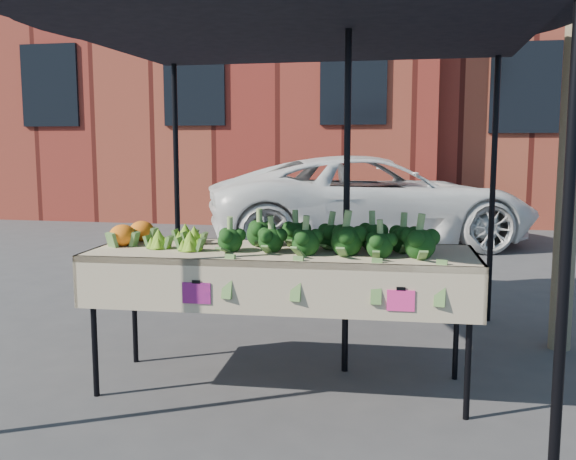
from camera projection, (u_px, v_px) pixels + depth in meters
name	position (u px, v px, depth m)	size (l,w,h in m)	color
ground	(299.00, 395.00, 4.03)	(90.00, 90.00, 0.00)	#353538
table	(282.00, 319.00, 4.11)	(2.44, 0.91, 0.90)	tan
canopy	(298.00, 172.00, 4.43)	(3.16, 3.16, 2.74)	black
broccoli_heap	(326.00, 232.00, 4.00)	(1.35, 0.55, 0.23)	#11330E
romanesco_cluster	(183.00, 232.00, 4.20)	(0.41, 0.55, 0.18)	#8ABC2A
cauliflower_pair	(132.00, 231.00, 4.30)	(0.21, 0.41, 0.16)	orange
vehicle	(374.00, 82.00, 9.64)	(2.29, 1.38, 4.96)	white
building_left	(191.00, 25.00, 16.08)	(12.00, 8.00, 9.00)	maroon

